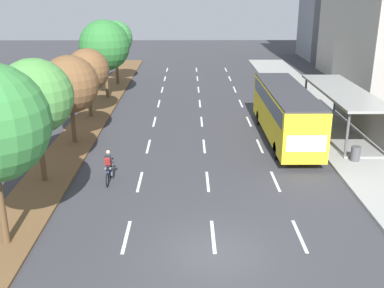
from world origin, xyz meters
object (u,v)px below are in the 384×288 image
object	(u,v)px
median_tree_second	(35,97)
median_tree_fifth	(104,46)
bus_shelter	(345,107)
cyclist	(109,168)
median_tree_fourth	(88,70)
median_tree_farthest	(115,38)
bus	(285,109)
trash_bin	(355,154)
median_tree_third	(70,84)

from	to	relation	value
median_tree_second	median_tree_fifth	distance (m)	18.15
bus_shelter	median_tree_fifth	size ratio (longest dim) A/B	1.61
bus_shelter	cyclist	size ratio (longest dim) A/B	5.94
cyclist	median_tree_fourth	distance (m)	12.92
median_tree_fourth	median_tree_farthest	bearing A→B (deg)	88.60
bus	trash_bin	distance (m)	5.54
median_tree_farthest	bus	bearing A→B (deg)	-52.50
bus	median_tree_fifth	xyz separation A→B (m)	(-13.39, 11.37, 2.60)
bus	median_tree_third	xyz separation A→B (m)	(-13.49, -0.73, 1.76)
cyclist	median_tree_fifth	bearing A→B (deg)	99.64
median_tree_fourth	trash_bin	size ratio (longest dim) A/B	6.00
median_tree_third	median_tree_fourth	distance (m)	6.06
bus_shelter	median_tree_fifth	distance (m)	20.54
bus	cyclist	world-z (taller)	bus
median_tree_second	trash_bin	distance (m)	17.45
bus	median_tree_farthest	xyz separation A→B (m)	(-13.36, 17.42, 2.56)
bus	median_tree_fourth	xyz separation A→B (m)	(-13.66, 5.32, 1.55)
median_tree_farthest	trash_bin	world-z (taller)	median_tree_farthest
cyclist	median_tree_fourth	world-z (taller)	median_tree_fourth
trash_bin	bus_shelter	bearing A→B (deg)	78.99
bus_shelter	median_tree_farthest	bearing A→B (deg)	137.55
median_tree_second	median_tree_fifth	world-z (taller)	median_tree_fifth
median_tree_second	median_tree_farthest	xyz separation A→B (m)	(0.26, 24.20, 0.14)
median_tree_fifth	median_tree_farthest	size ratio (longest dim) A/B	1.08
median_tree_second	median_tree_farthest	size ratio (longest dim) A/B	1.00
cyclist	median_tree_second	world-z (taller)	median_tree_second
cyclist	median_tree_fourth	xyz separation A→B (m)	(-3.36, 12.15, 2.82)
bus_shelter	trash_bin	xyz separation A→B (m)	(-1.08, -5.54, -1.29)
median_tree_fifth	median_tree_farthest	distance (m)	6.05
bus	cyclist	size ratio (longest dim) A/B	6.20
median_tree_farthest	trash_bin	bearing A→B (deg)	-52.62
bus_shelter	median_tree_third	xyz separation A→B (m)	(-17.77, -2.01, 1.96)
median_tree_second	median_tree_farthest	distance (m)	24.20
median_tree_third	median_tree_fifth	distance (m)	12.13
median_tree_third	trash_bin	size ratio (longest dim) A/B	6.45
bus_shelter	median_tree_second	xyz separation A→B (m)	(-17.90, -8.06, 2.62)
median_tree_third	trash_bin	distance (m)	17.36
median_tree_second	trash_bin	xyz separation A→B (m)	(16.82, 2.51, -3.91)
cyclist	median_tree_second	xyz separation A→B (m)	(-3.32, 0.05, 3.70)
bus	median_tree_fourth	distance (m)	14.74
median_tree_third	cyclist	bearing A→B (deg)	-62.37
cyclist	median_tree_third	distance (m)	7.52
median_tree_second	cyclist	bearing A→B (deg)	-0.83
median_tree_third	median_tree_fourth	xyz separation A→B (m)	(-0.17, 6.05, -0.21)
bus_shelter	median_tree_fourth	distance (m)	18.47
bus	median_tree_fifth	size ratio (longest dim) A/B	1.68
cyclist	median_tree_fourth	bearing A→B (deg)	105.48
bus_shelter	median_tree_third	distance (m)	17.99
median_tree_third	trash_bin	xyz separation A→B (m)	(16.69, -3.54, -3.25)
median_tree_second	bus	bearing A→B (deg)	26.46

